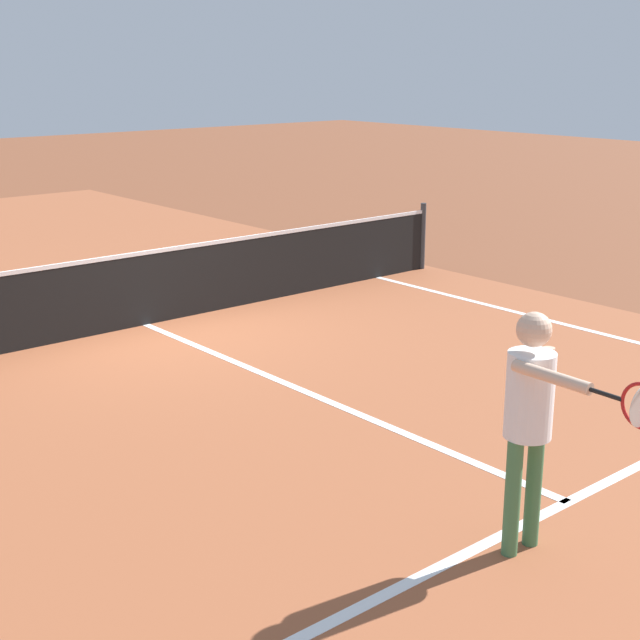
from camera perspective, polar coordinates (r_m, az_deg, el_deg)
name	(u,v)px	position (r m, az deg, el deg)	size (l,w,h in m)	color
ground_plane	(146,325)	(11.88, -10.84, -0.29)	(60.00, 60.00, 0.00)	brown
court_surface_inbounds	(146,325)	(11.88, -10.84, -0.29)	(10.62, 24.40, 0.00)	#9E5433
line_service_near	(568,502)	(7.36, 15.24, -10.92)	(8.22, 0.10, 0.01)	white
line_center_service	(304,391)	(9.35, -1.03, -4.45)	(0.10, 6.40, 0.01)	white
net	(144,287)	(11.76, -10.97, 2.01)	(10.29, 0.09, 1.07)	#33383D
player_near	(532,407)	(6.18, 13.13, -5.31)	(0.54, 1.22, 1.70)	#3F7247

